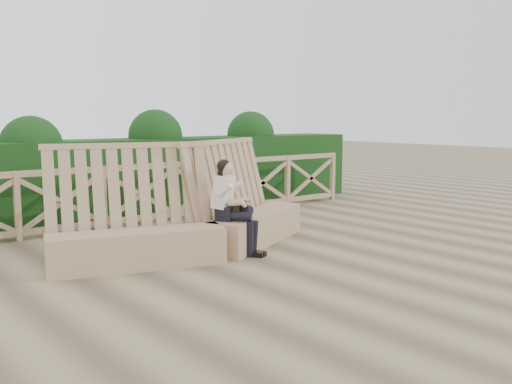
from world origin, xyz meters
TOP-DOWN VIEW (x-y plane):
  - ground at (0.00, 0.00)m, footprint 60.00×60.00m
  - bench at (-0.39, 1.00)m, footprint 4.38×1.64m
  - woman at (-0.05, 0.68)m, footprint 0.60×0.80m
  - guardrail at (0.00, 3.50)m, footprint 10.10×0.09m
  - hedge at (0.00, 4.70)m, footprint 12.00×1.20m

SIDE VIEW (x-z plane):
  - ground at x=0.00m, z-range 0.00..0.00m
  - bench at x=-0.39m, z-range -0.40..1.22m
  - guardrail at x=0.00m, z-range 0.00..1.10m
  - woman at x=-0.05m, z-range 0.07..1.42m
  - hedge at x=0.00m, z-range 0.00..1.50m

